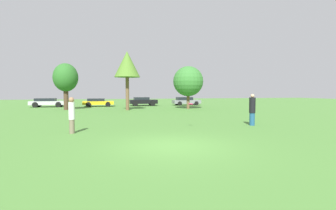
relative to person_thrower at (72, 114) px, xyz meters
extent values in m
plane|color=#477A33|center=(3.87, -3.74, -0.91)|extent=(120.00, 120.00, 0.00)
cylinder|color=#726651|center=(0.00, 0.00, -0.57)|extent=(0.24, 0.24, 0.67)
cylinder|color=silver|center=(0.00, 0.00, 0.17)|extent=(0.28, 0.28, 0.82)
sphere|color=#8C6647|center=(0.00, 0.00, 0.69)|extent=(0.25, 0.25, 0.25)
cylinder|color=navy|center=(9.90, 0.38, -0.54)|extent=(0.30, 0.30, 0.74)
cylinder|color=black|center=(9.90, 0.38, 0.29)|extent=(0.36, 0.36, 0.90)
sphere|color=tan|center=(9.90, 0.38, 0.83)|extent=(0.21, 0.21, 0.21)
cylinder|color=#F21E72|center=(6.00, 0.14, 0.41)|extent=(0.26, 0.25, 0.13)
cylinder|color=#473323|center=(-2.65, 16.46, 0.50)|extent=(0.50, 0.50, 2.82)
ellipsoid|color=#286023|center=(-2.65, 16.46, 2.63)|extent=(2.62, 2.62, 3.06)
cylinder|color=brown|center=(3.82, 14.27, 0.87)|extent=(0.37, 0.37, 3.54)
cone|color=#4C7528|center=(3.82, 14.27, 4.01)|extent=(2.74, 2.74, 2.74)
cylinder|color=brown|center=(10.83, 14.67, 0.21)|extent=(0.35, 0.35, 2.23)
sphere|color=#33702D|center=(10.83, 14.67, 2.28)|extent=(3.47, 3.47, 3.47)
cube|color=#B2B2B7|center=(-5.63, 22.22, -0.37)|extent=(4.41, 1.78, 0.49)
cube|color=black|center=(-5.96, 22.23, 0.05)|extent=(2.44, 1.53, 0.36)
cylinder|color=black|center=(-4.26, 23.02, -0.56)|extent=(0.69, 0.22, 0.69)
cylinder|color=black|center=(-4.30, 21.35, -0.56)|extent=(0.69, 0.22, 0.69)
cylinder|color=black|center=(-6.96, 23.09, -0.56)|extent=(0.69, 0.22, 0.69)
cylinder|color=black|center=(-7.01, 21.42, -0.56)|extent=(0.69, 0.22, 0.69)
cube|color=gold|center=(0.62, 21.97, -0.41)|extent=(4.03, 1.89, 0.45)
cube|color=black|center=(0.32, 21.98, -0.01)|extent=(2.23, 1.63, 0.36)
cylinder|color=black|center=(1.88, 22.83, -0.58)|extent=(0.65, 0.20, 0.64)
cylinder|color=black|center=(1.84, 21.05, -0.58)|extent=(0.65, 0.20, 0.64)
cylinder|color=black|center=(-0.59, 22.90, -0.58)|extent=(0.65, 0.20, 0.64)
cylinder|color=black|center=(-0.64, 21.11, -0.58)|extent=(0.65, 0.20, 0.64)
cube|color=black|center=(6.73, 22.25, -0.33)|extent=(3.90, 1.93, 0.54)
cube|color=black|center=(6.44, 22.26, 0.12)|extent=(2.16, 1.67, 0.36)
cylinder|color=black|center=(7.95, 23.14, -0.55)|extent=(0.71, 0.20, 0.71)
cylinder|color=black|center=(7.90, 21.31, -0.55)|extent=(0.71, 0.20, 0.71)
cylinder|color=black|center=(5.56, 23.20, -0.55)|extent=(0.71, 0.20, 0.71)
cylinder|color=black|center=(5.51, 21.37, -0.55)|extent=(0.71, 0.20, 0.71)
cube|color=slate|center=(13.08, 22.04, -0.40)|extent=(4.06, 1.90, 0.51)
cube|color=black|center=(12.78, 22.05, 0.07)|extent=(2.25, 1.64, 0.43)
cylinder|color=black|center=(14.35, 22.90, -0.60)|extent=(0.61, 0.21, 0.61)
cylinder|color=black|center=(14.30, 21.11, -0.60)|extent=(0.61, 0.21, 0.61)
cylinder|color=black|center=(11.86, 22.97, -0.60)|extent=(0.61, 0.21, 0.61)
cylinder|color=black|center=(11.81, 21.17, -0.60)|extent=(0.61, 0.21, 0.61)
camera|label=1|loc=(1.57, -12.32, 1.07)|focal=26.26mm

